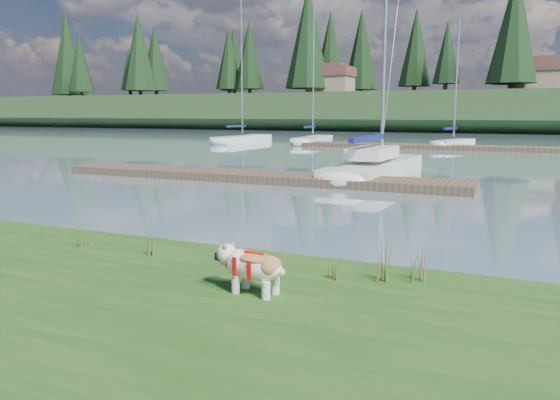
% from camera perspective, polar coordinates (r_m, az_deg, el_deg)
% --- Properties ---
extents(ground, '(200.00, 200.00, 0.00)m').
position_cam_1_polar(ground, '(39.59, 16.56, 5.10)').
color(ground, '#7C97A8').
rests_on(ground, ground).
extents(ridge, '(200.00, 20.00, 5.00)m').
position_cam_1_polar(ridge, '(82.32, 20.81, 8.54)').
color(ridge, '#1E3419').
rests_on(ridge, ground).
extents(bulldog, '(0.96, 0.46, 0.57)m').
position_cam_1_polar(bulldog, '(6.67, -2.81, -6.79)').
color(bulldog, silver).
rests_on(bulldog, bank).
extents(sailboat_main, '(2.20, 9.71, 13.81)m').
position_cam_1_polar(sailboat_main, '(23.23, 10.48, 3.77)').
color(sailboat_main, silver).
rests_on(sailboat_main, ground).
extents(dock_near, '(16.00, 2.00, 0.30)m').
position_cam_1_polar(dock_near, '(20.55, -2.91, 2.47)').
color(dock_near, '#4C3D2C').
rests_on(dock_near, ground).
extents(dock_far, '(26.00, 2.20, 0.30)m').
position_cam_1_polar(dock_far, '(39.36, 19.47, 5.16)').
color(dock_far, '#4C3D2C').
rests_on(dock_far, ground).
extents(sailboat_bg_0, '(1.89, 8.60, 12.35)m').
position_cam_1_polar(sailboat_bg_0, '(47.33, -3.49, 6.45)').
color(sailboat_bg_0, silver).
rests_on(sailboat_bg_0, ground).
extents(sailboat_bg_1, '(2.41, 8.34, 12.23)m').
position_cam_1_polar(sailboat_bg_1, '(45.62, 3.68, 6.36)').
color(sailboat_bg_1, silver).
rests_on(sailboat_bg_1, ground).
extents(sailboat_bg_2, '(2.77, 6.09, 9.23)m').
position_cam_1_polar(sailboat_bg_2, '(42.13, 17.93, 5.72)').
color(sailboat_bg_2, silver).
rests_on(sailboat_bg_2, ground).
extents(weed_0, '(0.17, 0.14, 0.52)m').
position_cam_1_polar(weed_0, '(8.70, -13.40, -4.19)').
color(weed_0, '#475B23').
rests_on(weed_0, bank).
extents(weed_1, '(0.17, 0.14, 0.43)m').
position_cam_1_polar(weed_1, '(8.03, -6.03, -5.37)').
color(weed_1, '#475B23').
rests_on(weed_1, bank).
extents(weed_2, '(0.17, 0.14, 0.69)m').
position_cam_1_polar(weed_2, '(7.26, 11.22, -6.17)').
color(weed_2, '#475B23').
rests_on(weed_2, bank).
extents(weed_3, '(0.17, 0.14, 0.60)m').
position_cam_1_polar(weed_3, '(9.50, -19.79, -3.17)').
color(weed_3, '#475B23').
rests_on(weed_3, bank).
extents(weed_4, '(0.17, 0.14, 0.43)m').
position_cam_1_polar(weed_4, '(7.30, 5.41, -6.84)').
color(weed_4, '#475B23').
rests_on(weed_4, bank).
extents(weed_5, '(0.17, 0.14, 0.60)m').
position_cam_1_polar(weed_5, '(7.37, 14.23, -6.36)').
color(weed_5, '#475B23').
rests_on(weed_5, bank).
extents(mud_lip, '(60.00, 0.50, 0.14)m').
position_cam_1_polar(mud_lip, '(9.57, -10.62, -5.96)').
color(mud_lip, '#33281C').
rests_on(mud_lip, ground).
extents(conifer_0, '(5.72, 5.72, 14.15)m').
position_cam_1_polar(conifer_0, '(97.68, -14.52, 14.81)').
color(conifer_0, '#382619').
rests_on(conifer_0, ridge).
extents(conifer_1, '(4.40, 4.40, 11.30)m').
position_cam_1_polar(conifer_1, '(92.49, -5.36, 14.54)').
color(conifer_1, '#382619').
rests_on(conifer_1, ridge).
extents(conifer_2, '(6.60, 6.60, 16.05)m').
position_cam_1_polar(conifer_2, '(83.62, 2.92, 16.71)').
color(conifer_2, '#382619').
rests_on(conifer_2, ridge).
extents(conifer_3, '(4.84, 4.84, 12.25)m').
position_cam_1_polar(conifer_3, '(83.10, 14.00, 15.25)').
color(conifer_3, '#382619').
rests_on(conifer_3, ridge).
extents(conifer_4, '(6.16, 6.16, 15.10)m').
position_cam_1_polar(conifer_4, '(75.92, 23.28, 16.43)').
color(conifer_4, '#382619').
rests_on(conifer_4, ridge).
extents(house_0, '(6.30, 5.30, 4.65)m').
position_cam_1_polar(house_0, '(83.87, 5.35, 12.38)').
color(house_0, gray).
rests_on(house_0, ridge).
extents(house_1, '(6.30, 5.30, 4.65)m').
position_cam_1_polar(house_1, '(80.29, 25.28, 11.71)').
color(house_1, gray).
rests_on(house_1, ridge).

